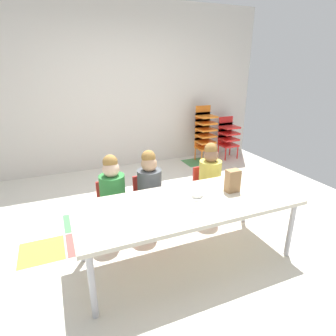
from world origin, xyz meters
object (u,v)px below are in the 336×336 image
craft_table (188,206)px  seated_child_near_camera (112,189)px  paper_plate_near_edge (197,197)px  kid_chair_red_stack (228,135)px  seated_child_far_right (210,173)px  donut_powdered_on_plate (197,195)px  paper_bag_brown (233,181)px  seated_child_middle_seat (149,183)px  kid_chair_orange_stack (205,131)px  paper_plate_center_table (189,207)px

craft_table → seated_child_near_camera: seated_child_near_camera is taller
seated_child_near_camera → paper_plate_near_edge: 0.88m
kid_chair_red_stack → paper_plate_near_edge: bearing=-129.5°
seated_child_near_camera → seated_child_far_right: same height
craft_table → donut_powdered_on_plate: size_ratio=17.22×
kid_chair_red_stack → paper_bag_brown: 2.97m
kid_chair_red_stack → seated_child_middle_seat: bearing=-140.7°
craft_table → kid_chair_orange_stack: (1.61, 2.50, 0.02)m
paper_plate_center_table → seated_child_middle_seat: bearing=98.2°
paper_bag_brown → donut_powdered_on_plate: paper_bag_brown is taller
paper_plate_center_table → donut_powdered_on_plate: donut_powdered_on_plate is taller
kid_chair_red_stack → paper_plate_near_edge: size_ratio=4.44×
paper_bag_brown → craft_table: bearing=-176.1°
craft_table → seated_child_middle_seat: size_ratio=2.18×
seated_child_near_camera → kid_chair_red_stack: 3.27m
paper_bag_brown → donut_powdered_on_plate: 0.38m
kid_chair_red_stack → paper_plate_near_edge: kid_chair_red_stack is taller
craft_table → paper_bag_brown: paper_bag_brown is taller
paper_plate_near_edge → kid_chair_orange_stack: bearing=58.6°
seated_child_far_right → kid_chair_red_stack: 2.41m
seated_child_middle_seat → paper_bag_brown: seated_child_middle_seat is taller
seated_child_middle_seat → paper_plate_near_edge: bearing=-65.5°
seated_child_far_right → kid_chair_orange_stack: 2.12m
paper_bag_brown → donut_powdered_on_plate: bearing=177.5°
seated_child_near_camera → craft_table: bearing=-48.8°
craft_table → paper_plate_center_table: size_ratio=11.13×
kid_chair_orange_stack → kid_chair_red_stack: bearing=-0.1°
seated_child_far_right → paper_plate_center_table: size_ratio=5.10×
craft_table → paper_plate_center_table: bearing=-113.8°
craft_table → donut_powdered_on_plate: 0.14m
craft_table → paper_plate_center_table: (-0.05, -0.10, 0.05)m
seated_child_middle_seat → donut_powdered_on_plate: (0.26, -0.58, 0.07)m
seated_child_far_right → paper_plate_near_edge: (-0.49, -0.58, 0.05)m
paper_bag_brown → paper_plate_near_edge: 0.39m
craft_table → paper_plate_near_edge: bearing=23.6°
craft_table → seated_child_near_camera: size_ratio=2.18×
seated_child_far_right → kid_chair_red_stack: bearing=50.6°
seated_child_far_right → paper_plate_near_edge: seated_child_far_right is taller
craft_table → paper_bag_brown: bearing=3.9°
seated_child_far_right → donut_powdered_on_plate: 0.76m
seated_child_near_camera → paper_plate_center_table: seated_child_near_camera is taller
seated_child_middle_seat → kid_chair_red_stack: 2.95m
paper_plate_near_edge → donut_powdered_on_plate: bearing=0.0°
seated_child_far_right → paper_plate_near_edge: bearing=-130.0°
craft_table → kid_chair_orange_stack: size_ratio=1.93×
kid_chair_orange_stack → paper_bag_brown: (-1.12, -2.46, 0.13)m
paper_bag_brown → paper_plate_center_table: paper_bag_brown is taller
paper_plate_near_edge → paper_plate_center_table: 0.22m
seated_child_far_right → kid_chair_red_stack: (1.53, 1.86, -0.10)m
craft_table → kid_chair_orange_stack: 2.97m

